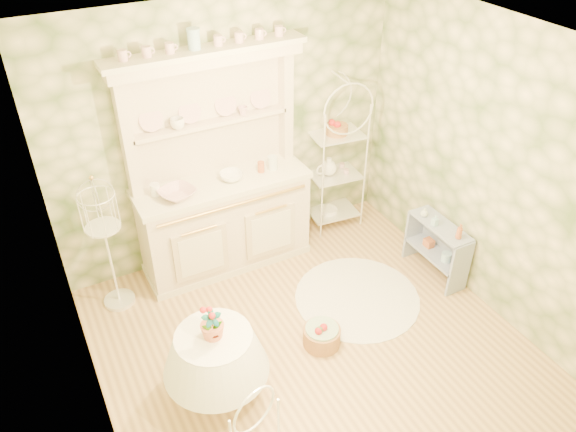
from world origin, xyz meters
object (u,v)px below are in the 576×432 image
side_shelf (436,249)px  round_table (217,370)px  birdcage_stand (107,243)px  kitchen_dresser (221,169)px  floor_basket (322,334)px  bakers_rack (335,154)px

side_shelf → round_table: size_ratio=1.11×
birdcage_stand → kitchen_dresser: bearing=4.5°
round_table → birdcage_stand: 1.63m
round_table → side_shelf: bearing=9.2°
kitchen_dresser → floor_basket: size_ratio=5.88×
floor_basket → round_table: bearing=-174.2°
kitchen_dresser → bakers_rack: bearing=4.1°
birdcage_stand → bakers_rack: bearing=4.3°
bakers_rack → floor_basket: 2.09m
bakers_rack → side_shelf: (0.46, -1.29, -0.60)m
kitchen_dresser → birdcage_stand: bearing=-175.5°
birdcage_stand → floor_basket: bearing=-43.3°
bakers_rack → round_table: 2.79m
kitchen_dresser → round_table: size_ratio=3.50×
side_shelf → floor_basket: size_ratio=1.86×
kitchen_dresser → side_shelf: 2.34m
side_shelf → floor_basket: (-1.55, -0.31, -0.19)m
side_shelf → birdcage_stand: size_ratio=0.50×
side_shelf → birdcage_stand: bearing=164.4°
round_table → birdcage_stand: bearing=106.6°
kitchen_dresser → bakers_rack: (1.38, 0.10, -0.23)m
bakers_rack → round_table: (-2.13, -1.70, -0.59)m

